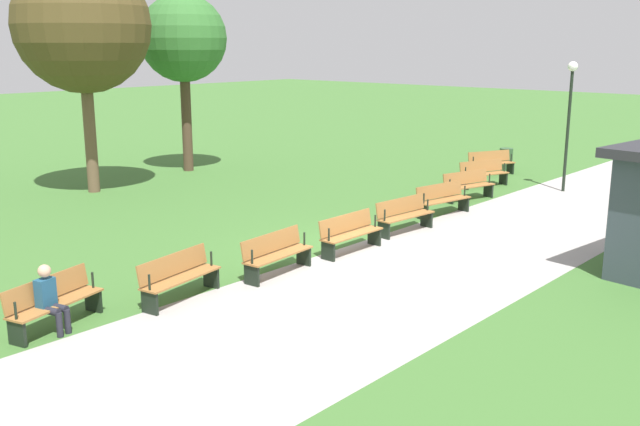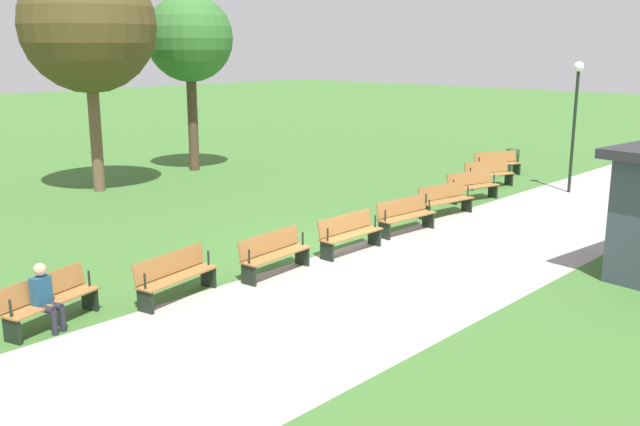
% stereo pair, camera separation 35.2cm
% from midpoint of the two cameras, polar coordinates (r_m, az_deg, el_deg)
% --- Properties ---
extents(ground_plane, '(120.00, 120.00, 0.00)m').
position_cam_midpoint_polar(ground_plane, '(17.01, 1.97, -3.15)').
color(ground_plane, '#3D6B2D').
extents(path_paving, '(37.88, 4.86, 0.01)m').
position_cam_midpoint_polar(path_paving, '(15.86, 7.59, -4.48)').
color(path_paving, '#A39E99').
rests_on(path_paving, ground).
extents(bench_0, '(1.87, 1.21, 0.89)m').
position_cam_midpoint_polar(bench_0, '(27.62, 13.06, 3.93)').
color(bench_0, '#996633').
rests_on(bench_0, ground).
extents(bench_1, '(1.90, 1.07, 0.89)m').
position_cam_midpoint_polar(bench_1, '(25.31, 12.46, 3.13)').
color(bench_1, '#996633').
rests_on(bench_1, ground).
extents(bench_2, '(1.91, 0.93, 0.89)m').
position_cam_midpoint_polar(bench_2, '(23.05, 11.23, 2.20)').
color(bench_2, '#996633').
rests_on(bench_2, ground).
extents(bench_3, '(1.90, 0.79, 0.89)m').
position_cam_midpoint_polar(bench_3, '(20.86, 9.21, 1.13)').
color(bench_3, '#996633').
rests_on(bench_3, ground).
extents(bench_4, '(1.88, 0.63, 0.89)m').
position_cam_midpoint_polar(bench_4, '(18.80, 6.16, -0.12)').
color(bench_4, '#996633').
rests_on(bench_4, ground).
extents(bench_5, '(1.85, 0.47, 0.89)m').
position_cam_midpoint_polar(bench_5, '(16.92, 1.80, -1.56)').
color(bench_5, '#996633').
rests_on(bench_5, ground).
extents(bench_6, '(1.88, 0.63, 0.89)m').
position_cam_midpoint_polar(bench_6, '(15.32, -4.16, -3.18)').
color(bench_6, '#996633').
rests_on(bench_6, ground).
extents(bench_7, '(1.90, 0.79, 0.89)m').
position_cam_midpoint_polar(bench_7, '(14.11, -11.86, -4.91)').
color(bench_7, '#996633').
rests_on(bench_7, ground).
extents(bench_8, '(1.91, 0.93, 0.89)m').
position_cam_midpoint_polar(bench_8, '(13.39, -21.14, -6.55)').
color(bench_8, '#996633').
rests_on(bench_8, ground).
extents(person_seated, '(0.43, 0.58, 1.20)m').
position_cam_midpoint_polar(person_seated, '(13.11, -21.39, -6.24)').
color(person_seated, navy).
rests_on(person_seated, ground).
extents(tree_0, '(3.26, 3.26, 6.64)m').
position_cam_midpoint_polar(tree_0, '(28.05, -11.18, 13.38)').
color(tree_0, '#4C3828').
rests_on(tree_0, ground).
extents(tree_1, '(4.32, 4.32, 7.56)m').
position_cam_midpoint_polar(tree_1, '(24.69, -18.78, 13.92)').
color(tree_1, brown).
rests_on(tree_1, ground).
extents(lamp_post, '(0.32, 0.32, 4.26)m').
position_cam_midpoint_polar(lamp_post, '(24.91, 18.85, 8.29)').
color(lamp_post, black).
rests_on(lamp_post, ground).
extents(trash_bin, '(0.51, 0.51, 0.84)m').
position_cam_midpoint_polar(trash_bin, '(28.95, 14.21, 4.18)').
color(trash_bin, '#2D512D').
rests_on(trash_bin, ground).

